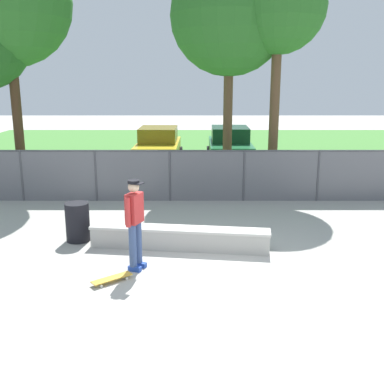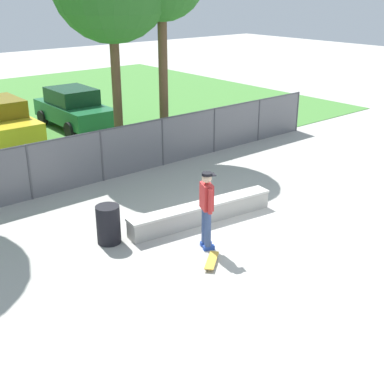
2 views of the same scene
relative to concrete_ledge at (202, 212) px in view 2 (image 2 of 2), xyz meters
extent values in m
plane|color=#ADAAA3|center=(0.75, -1.57, -0.25)|extent=(80.00, 80.00, 0.00)
cube|color=#478438|center=(0.75, 14.50, -0.24)|extent=(28.18, 20.00, 0.02)
cube|color=#A8A59E|center=(0.00, 0.00, -0.03)|extent=(4.04, 0.96, 0.44)
cube|color=beige|center=(0.00, 0.00, 0.22)|extent=(4.09, 1.00, 0.06)
cube|color=#2647A5|center=(-0.78, -1.04, -0.20)|extent=(0.28, 0.20, 0.10)
cube|color=#2647A5|center=(-0.86, -1.25, -0.20)|extent=(0.28, 0.20, 0.10)
cylinder|color=#384C7A|center=(-0.80, -1.03, 0.29)|extent=(0.15, 0.15, 0.88)
cylinder|color=#384C7A|center=(-0.89, -1.23, 0.29)|extent=(0.15, 0.15, 0.88)
cube|color=red|center=(-0.85, -1.13, 1.03)|extent=(0.35, 0.44, 0.60)
cylinder|color=red|center=(-0.75, -0.90, 1.01)|extent=(0.10, 0.10, 0.58)
cylinder|color=red|center=(-0.94, -1.36, 1.01)|extent=(0.10, 0.10, 0.58)
sphere|color=beige|center=(-0.85, -1.13, 1.46)|extent=(0.22, 0.22, 0.22)
cylinder|color=black|center=(-0.85, -1.13, 1.56)|extent=(0.23, 0.23, 0.06)
cube|color=black|center=(-0.73, -1.18, 1.53)|extent=(0.19, 0.23, 0.02)
cube|color=gold|center=(-1.23, -1.76, -0.17)|extent=(0.75, 0.66, 0.02)
cube|color=#B2B2B7|center=(-1.44, -1.93, -0.19)|extent=(0.13, 0.15, 0.02)
cube|color=#B2B2B7|center=(-1.02, -1.59, -0.19)|extent=(0.13, 0.15, 0.02)
cylinder|color=silver|center=(-1.50, -1.86, -0.22)|extent=(0.06, 0.06, 0.05)
cylinder|color=silver|center=(-1.39, -1.99, -0.22)|extent=(0.06, 0.06, 0.05)
cylinder|color=silver|center=(-1.07, -1.52, -0.22)|extent=(0.06, 0.06, 0.05)
cylinder|color=silver|center=(-0.97, -1.65, -0.22)|extent=(0.06, 0.06, 0.05)
cylinder|color=#4C4C51|center=(-2.72, 4.20, 0.56)|extent=(0.07, 0.07, 1.62)
cylinder|color=#4C4C51|center=(-0.40, 4.20, 0.56)|extent=(0.07, 0.07, 1.62)
cylinder|color=#4C4C51|center=(1.91, 4.20, 0.56)|extent=(0.07, 0.07, 1.62)
cylinder|color=#4C4C51|center=(4.22, 4.20, 0.56)|extent=(0.07, 0.07, 1.62)
cylinder|color=#4C4C51|center=(6.53, 4.20, 0.56)|extent=(0.07, 0.07, 1.62)
cylinder|color=#4C4C51|center=(8.84, 4.20, 0.56)|extent=(0.07, 0.07, 1.62)
cylinder|color=#4C4C51|center=(0.75, 4.20, 1.34)|extent=(16.18, 0.05, 0.05)
cube|color=slate|center=(0.75, 4.20, 0.56)|extent=(16.18, 0.01, 1.62)
cylinder|color=brown|center=(1.53, 6.29, 1.90)|extent=(0.32, 0.32, 4.30)
cylinder|color=brown|center=(3.01, 5.57, 2.17)|extent=(0.32, 0.32, 4.85)
cube|color=gold|center=(-1.21, 10.33, 0.42)|extent=(1.88, 4.23, 0.70)
cylinder|color=black|center=(-0.33, 9.01, 0.07)|extent=(0.23, 0.64, 0.64)
cylinder|color=black|center=(-0.28, 11.61, 0.07)|extent=(0.23, 0.64, 0.64)
cube|color=#1E6638|center=(1.98, 10.49, 0.42)|extent=(1.88, 4.23, 0.70)
cube|color=#10381E|center=(1.98, 10.64, 1.09)|extent=(1.64, 2.13, 0.64)
cylinder|color=black|center=(2.85, 9.17, 0.07)|extent=(0.23, 0.64, 0.64)
cylinder|color=black|center=(1.05, 9.20, 0.07)|extent=(0.23, 0.64, 0.64)
cylinder|color=black|center=(2.90, 11.77, 0.07)|extent=(0.23, 0.64, 0.64)
cylinder|color=black|center=(1.10, 11.81, 0.07)|extent=(0.23, 0.64, 0.64)
cylinder|color=black|center=(-2.42, 0.53, 0.21)|extent=(0.56, 0.56, 0.92)
camera|label=1|loc=(0.29, -9.76, 3.50)|focal=42.79mm
camera|label=2|loc=(-7.79, -8.94, 5.37)|focal=47.73mm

